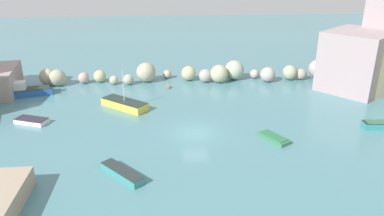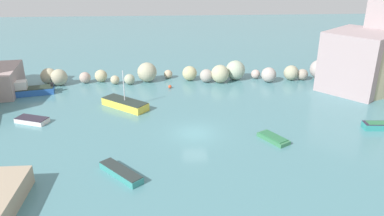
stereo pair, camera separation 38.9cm
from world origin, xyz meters
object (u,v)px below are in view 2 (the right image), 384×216
(moored_boat_4, at_px, (24,90))
(channel_buoy, at_px, (170,87))
(moored_boat_5, at_px, (273,138))
(moored_boat_2, at_px, (32,120))
(moored_boat_0, at_px, (125,104))
(moored_boat_1, at_px, (121,172))

(moored_boat_4, bearing_deg, channel_buoy, 171.10)
(moored_boat_5, bearing_deg, moored_boat_2, -134.05)
(moored_boat_2, relative_size, moored_boat_4, 0.54)
(moored_boat_0, height_order, moored_boat_5, moored_boat_0)
(channel_buoy, height_order, moored_boat_2, moored_boat_2)
(channel_buoy, bearing_deg, moored_boat_2, -145.43)
(moored_boat_0, bearing_deg, moored_boat_4, -162.53)
(channel_buoy, distance_m, moored_boat_2, 17.80)
(moored_boat_4, bearing_deg, moored_boat_1, 112.59)
(moored_boat_5, bearing_deg, moored_boat_0, -152.77)
(moored_boat_0, xyz_separation_m, moored_boat_1, (1.13, -14.66, -0.16))
(channel_buoy, bearing_deg, moored_boat_0, -129.05)
(moored_boat_2, height_order, moored_boat_4, moored_boat_4)
(moored_boat_0, height_order, moored_boat_2, moored_boat_0)
(moored_boat_2, distance_m, moored_boat_5, 25.02)
(moored_boat_1, height_order, moored_boat_5, moored_boat_1)
(moored_boat_0, distance_m, moored_boat_2, 10.05)
(moored_boat_5, bearing_deg, moored_boat_1, -99.76)
(moored_boat_0, bearing_deg, channel_buoy, 89.85)
(moored_boat_0, xyz_separation_m, moored_boat_2, (-9.38, -3.60, -0.19))
(moored_boat_0, distance_m, moored_boat_4, 14.08)
(moored_boat_2, bearing_deg, moored_boat_4, 134.03)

